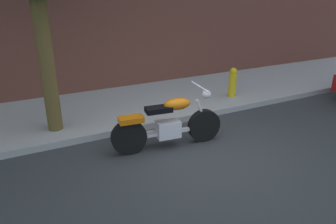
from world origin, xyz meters
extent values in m
plane|color=#303335|center=(0.00, 0.00, 0.00)|extent=(60.00, 60.00, 0.00)
cube|color=#A1A1A1|center=(0.00, 2.86, 0.07)|extent=(18.98, 2.83, 0.14)
cylinder|color=black|center=(0.37, 0.48, 0.32)|extent=(0.66, 0.21, 0.65)
cylinder|color=black|center=(-1.13, 0.65, 0.32)|extent=(0.66, 0.21, 0.65)
cube|color=silver|center=(-0.38, 0.57, 0.37)|extent=(0.47, 0.33, 0.32)
cube|color=silver|center=(-0.38, 0.57, 0.30)|extent=(1.35, 0.23, 0.06)
ellipsoid|color=#D1660C|center=(-0.20, 0.55, 0.85)|extent=(0.55, 0.32, 0.22)
cube|color=black|center=(-0.56, 0.59, 0.79)|extent=(0.50, 0.29, 0.10)
cube|color=#D1660C|center=(-1.08, 0.64, 0.67)|extent=(0.46, 0.29, 0.10)
cylinder|color=silver|center=(0.31, 0.49, 0.60)|extent=(0.27, 0.08, 0.58)
cylinder|color=silver|center=(0.25, 0.50, 1.13)|extent=(0.11, 0.70, 0.04)
sphere|color=silver|center=(0.39, 0.48, 0.97)|extent=(0.17, 0.17, 0.17)
cylinder|color=silver|center=(-0.61, 0.75, 0.27)|extent=(0.81, 0.18, 0.09)
cylinder|color=brown|center=(-2.20, 2.06, 1.60)|extent=(0.29, 0.29, 3.20)
cylinder|color=gold|center=(2.30, 2.13, 0.38)|extent=(0.20, 0.20, 0.75)
sphere|color=gold|center=(2.30, 2.13, 0.81)|extent=(0.19, 0.19, 0.19)
camera|label=1|loc=(-2.84, -4.31, 2.87)|focal=34.25mm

